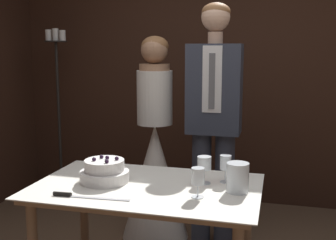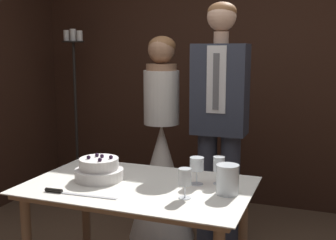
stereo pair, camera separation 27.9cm
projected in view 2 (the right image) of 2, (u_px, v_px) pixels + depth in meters
wall_back at (243, 63)px, 4.11m from camera, size 4.54×0.12×2.80m
cake_table at (139, 200)px, 2.42m from camera, size 1.28×0.80×0.76m
tiered_cake at (99, 170)px, 2.49m from camera, size 0.29×0.29×0.15m
cake_knife at (66, 192)px, 2.25m from camera, size 0.42×0.05×0.02m
wine_glass_near at (219, 165)px, 2.40m from camera, size 0.07×0.07×0.16m
wine_glass_middle at (185, 178)px, 2.17m from camera, size 0.07×0.07×0.16m
wine_glass_far at (197, 165)px, 2.39m from camera, size 0.08×0.08×0.16m
hurricane_candle at (227, 180)px, 2.24m from camera, size 0.12×0.12×0.16m
bride at (162, 166)px, 3.40m from camera, size 0.54×0.54×1.63m
groom at (220, 114)px, 3.16m from camera, size 0.40×0.25×1.87m
candle_stand at (76, 116)px, 4.32m from camera, size 0.28×0.28×1.73m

